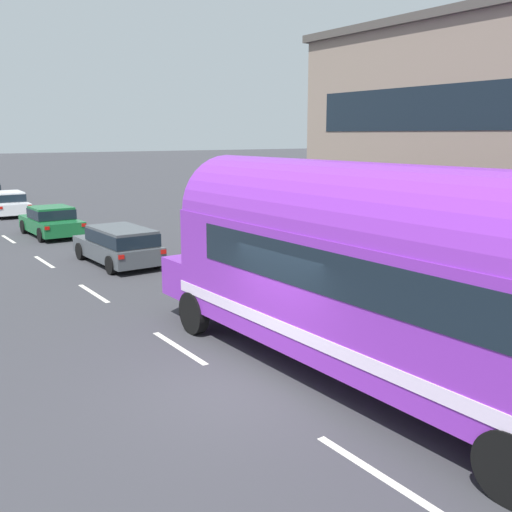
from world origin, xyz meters
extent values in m
plane|color=#38383D|center=(0.00, 0.00, 0.00)|extent=(300.00, 300.00, 0.00)
cube|color=silver|center=(0.00, -3.31, 0.00)|extent=(0.14, 2.40, 0.01)
cube|color=silver|center=(0.00, 2.65, 0.00)|extent=(0.14, 2.40, 0.01)
cube|color=silver|center=(0.00, 8.14, 0.00)|extent=(0.14, 2.40, 0.01)
cube|color=silver|center=(0.00, 13.45, 0.00)|extent=(0.14, 2.40, 0.01)
cube|color=silver|center=(0.00, 19.28, 0.00)|extent=(0.14, 2.40, 0.01)
cube|color=silver|center=(3.97, 12.00, 0.00)|extent=(0.12, 80.00, 0.01)
cube|color=purple|center=(2.00, -1.28, 1.75)|extent=(2.68, 10.08, 2.30)
cylinder|color=purple|center=(2.00, -1.28, 2.90)|extent=(2.62, 9.98, 2.45)
cube|color=purple|center=(1.90, 4.39, 1.07)|extent=(2.28, 1.34, 0.95)
cube|color=silver|center=(2.00, -1.28, 1.10)|extent=(2.72, 10.12, 0.24)
cube|color=black|center=(2.00, -1.58, 2.35)|extent=(2.67, 8.28, 0.76)
cube|color=black|center=(1.91, 3.79, 2.40)|extent=(2.14, 0.14, 0.96)
cube|color=silver|center=(1.89, 5.08, 0.95)|extent=(0.90, 0.12, 0.56)
cylinder|color=black|center=(0.75, 3.32, 0.50)|extent=(0.28, 1.00, 1.00)
cylinder|color=black|center=(3.09, 3.36, 0.50)|extent=(0.28, 1.00, 1.00)
cylinder|color=black|center=(0.89, -4.72, 0.50)|extent=(0.28, 1.00, 1.00)
cube|color=#474C51|center=(2.13, 11.64, 0.52)|extent=(1.86, 4.38, 0.60)
cube|color=#474C51|center=(2.14, 11.16, 1.09)|extent=(1.62, 2.92, 0.55)
cube|color=black|center=(2.14, 11.16, 1.06)|extent=(1.68, 2.96, 0.43)
cube|color=red|center=(1.42, 9.44, 0.70)|extent=(0.20, 0.04, 0.14)
cube|color=red|center=(2.94, 9.48, 0.70)|extent=(0.20, 0.04, 0.14)
cylinder|color=black|center=(1.26, 13.09, 0.32)|extent=(0.21, 0.64, 0.64)
cylinder|color=black|center=(2.94, 13.13, 0.32)|extent=(0.21, 0.64, 0.64)
cylinder|color=black|center=(1.33, 10.15, 0.32)|extent=(0.21, 0.64, 0.64)
cylinder|color=black|center=(3.01, 10.19, 0.32)|extent=(0.21, 0.64, 0.64)
cube|color=#196633|center=(1.88, 19.10, 0.52)|extent=(1.91, 4.27, 0.60)
cube|color=#196633|center=(1.88, 18.98, 1.09)|extent=(1.67, 1.92, 0.55)
cube|color=black|center=(1.88, 18.98, 1.06)|extent=(1.73, 1.96, 0.43)
cube|color=red|center=(1.11, 16.96, 0.70)|extent=(0.20, 0.04, 0.14)
cube|color=red|center=(2.71, 16.98, 0.70)|extent=(0.20, 0.04, 0.14)
cylinder|color=black|center=(0.97, 20.51, 0.32)|extent=(0.21, 0.64, 0.64)
cylinder|color=black|center=(2.73, 20.54, 0.32)|extent=(0.21, 0.64, 0.64)
cylinder|color=black|center=(1.02, 17.67, 0.32)|extent=(0.21, 0.64, 0.64)
cylinder|color=black|center=(2.78, 17.69, 0.32)|extent=(0.21, 0.64, 0.64)
cube|color=white|center=(1.85, 27.88, 0.52)|extent=(1.94, 4.63, 0.60)
cube|color=white|center=(1.85, 27.76, 1.09)|extent=(1.65, 2.28, 0.55)
cube|color=black|center=(1.85, 27.76, 1.06)|extent=(1.71, 2.32, 0.43)
cube|color=red|center=(1.00, 25.62, 0.70)|extent=(0.20, 0.05, 0.14)
cube|color=red|center=(2.53, 25.56, 0.70)|extent=(0.20, 0.05, 0.14)
cylinder|color=black|center=(2.76, 29.43, 0.32)|extent=(0.22, 0.65, 0.64)
cylinder|color=black|center=(2.64, 26.27, 0.32)|extent=(0.22, 0.65, 0.64)
cube|color=red|center=(2.74, 33.93, 0.70)|extent=(0.20, 0.04, 0.14)
cylinder|color=black|center=(2.80, 34.64, 0.32)|extent=(0.21, 0.64, 0.64)
camera|label=1|loc=(-5.54, -8.40, 4.59)|focal=41.24mm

